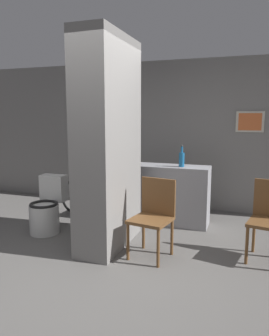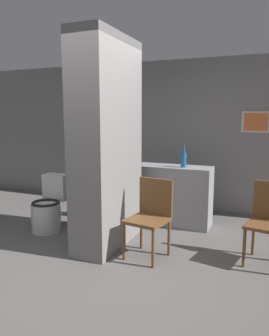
{
  "view_description": "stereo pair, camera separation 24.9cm",
  "coord_description": "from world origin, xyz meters",
  "px_view_note": "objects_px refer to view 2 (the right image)",
  "views": [
    {
      "loc": [
        1.5,
        -3.13,
        1.66
      ],
      "look_at": [
        0.06,
        0.99,
        0.95
      ],
      "focal_mm": 35.0,
      "sensor_mm": 36.0,
      "label": 1
    },
    {
      "loc": [
        1.74,
        -3.04,
        1.66
      ],
      "look_at": [
        0.06,
        0.99,
        0.95
      ],
      "focal_mm": 35.0,
      "sensor_mm": 36.0,
      "label": 2
    }
  ],
  "objects_px": {
    "toilet": "(49,208)",
    "bicycle": "(110,199)",
    "chair_near_pillar": "(150,214)",
    "bottle_tall": "(184,159)"
  },
  "relations": [
    {
      "from": "chair_near_pillar",
      "to": "bottle_tall",
      "type": "distance_m",
      "value": 1.27
    },
    {
      "from": "toilet",
      "to": "bottle_tall",
      "type": "bearing_deg",
      "value": 27.0
    },
    {
      "from": "toilet",
      "to": "chair_near_pillar",
      "type": "relative_size",
      "value": 0.87
    },
    {
      "from": "toilet",
      "to": "bottle_tall",
      "type": "height_order",
      "value": "bottle_tall"
    },
    {
      "from": "toilet",
      "to": "bicycle",
      "type": "distance_m",
      "value": 1.0
    },
    {
      "from": "toilet",
      "to": "bicycle",
      "type": "height_order",
      "value": "toilet"
    },
    {
      "from": "chair_near_pillar",
      "to": "toilet",
      "type": "bearing_deg",
      "value": -179.15
    },
    {
      "from": "chair_near_pillar",
      "to": "bicycle",
      "type": "distance_m",
      "value": 1.54
    },
    {
      "from": "chair_near_pillar",
      "to": "bicycle",
      "type": "bearing_deg",
      "value": 145.08
    },
    {
      "from": "toilet",
      "to": "chair_near_pillar",
      "type": "xyz_separation_m",
      "value": [
        1.66,
        -0.27,
        0.19
      ]
    }
  ]
}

